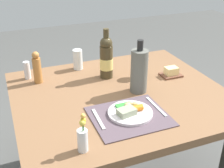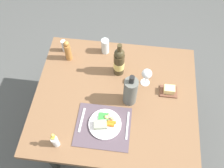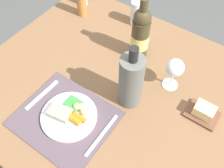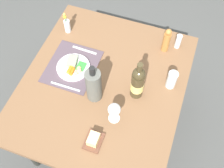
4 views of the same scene
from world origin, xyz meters
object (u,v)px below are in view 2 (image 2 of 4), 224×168
at_px(dining_table, 115,102).
at_px(pepper_mill, 68,51).
at_px(wine_glass, 147,74).
at_px(butter_dish, 169,90).
at_px(flower_vase, 55,141).
at_px(knife, 127,125).
at_px(wine_bottle, 119,62).
at_px(dinner_plate, 105,123).
at_px(fork, 82,120).
at_px(salt_shaker, 64,46).
at_px(water_tumbler, 105,47).
at_px(cooler_bottle, 130,91).

bearing_deg(dining_table, pepper_mill, 143.12).
bearing_deg(dining_table, wine_glass, 35.46).
distance_m(butter_dish, flower_vase, 0.90).
xyz_separation_m(knife, wine_glass, (0.10, 0.38, 0.11)).
bearing_deg(wine_bottle, knife, -76.39).
height_order(dinner_plate, fork, dinner_plate).
height_order(knife, pepper_mill, pepper_mill).
height_order(dining_table, fork, fork).
xyz_separation_m(wine_bottle, pepper_mill, (-0.42, 0.09, -0.04)).
relative_size(wine_glass, salt_shaker, 1.39).
distance_m(dining_table, butter_dish, 0.42).
distance_m(butter_dish, water_tumbler, 0.63).
height_order(fork, cooler_bottle, cooler_bottle).
xyz_separation_m(cooler_bottle, salt_shaker, (-0.58, 0.41, -0.07)).
bearing_deg(dining_table, dinner_plate, -101.44).
bearing_deg(wine_bottle, pepper_mill, 168.53).
bearing_deg(cooler_bottle, butter_dish, 20.31).
bearing_deg(flower_vase, fork, 54.85).
relative_size(wine_glass, flower_vase, 0.86).
bearing_deg(wine_bottle, dinner_plate, -95.99).
xyz_separation_m(wine_bottle, cooler_bottle, (0.11, -0.25, -0.00)).
distance_m(wine_bottle, salt_shaker, 0.51).
relative_size(butter_dish, wine_glass, 0.81).
xyz_separation_m(dining_table, flower_vase, (-0.35, -0.41, 0.15)).
xyz_separation_m(water_tumbler, salt_shaker, (-0.34, -0.03, -0.00)).
relative_size(pepper_mill, water_tumbler, 1.48).
bearing_deg(dining_table, flower_vase, -130.23).
bearing_deg(butter_dish, dinner_plate, -144.01).
bearing_deg(pepper_mill, butter_dish, -15.46).
bearing_deg(wine_bottle, flower_vase, -118.61).
height_order(flower_vase, salt_shaker, flower_vase).
xyz_separation_m(dinner_plate, butter_dish, (0.44, 0.32, 0.00)).
xyz_separation_m(knife, flower_vase, (-0.46, -0.19, 0.06)).
relative_size(fork, flower_vase, 1.01).
bearing_deg(butter_dish, fork, -153.03).
bearing_deg(fork, dining_table, 48.20).
bearing_deg(water_tumbler, fork, -97.07).
height_order(dining_table, water_tumbler, water_tumbler).
relative_size(pepper_mill, flower_vase, 1.10).
xyz_separation_m(fork, knife, (0.33, -0.00, 0.00)).
xyz_separation_m(fork, pepper_mill, (-0.21, 0.54, 0.09)).
relative_size(pepper_mill, butter_dish, 1.56).
distance_m(dinner_plate, fork, 0.17).
distance_m(knife, butter_dish, 0.42).
distance_m(fork, water_tumbler, 0.65).
bearing_deg(water_tumbler, cooler_bottle, -61.41).
xyz_separation_m(knife, wine_bottle, (-0.11, 0.45, 0.13)).
xyz_separation_m(cooler_bottle, water_tumbler, (-0.24, 0.44, -0.07)).
relative_size(dinner_plate, water_tumbler, 1.68).
bearing_deg(fork, dinner_plate, -1.61).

